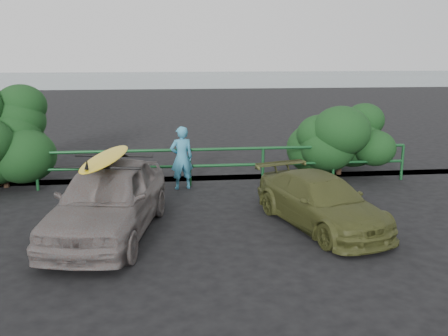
# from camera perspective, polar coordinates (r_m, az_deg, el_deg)

# --- Properties ---
(ground) EXTENTS (80.00, 80.00, 0.00)m
(ground) POSITION_cam_1_polar(r_m,az_deg,el_deg) (8.87, -8.98, -10.75)
(ground) COLOR black
(ocean) EXTENTS (200.00, 200.00, 0.00)m
(ocean) POSITION_cam_1_polar(r_m,az_deg,el_deg) (68.19, -6.87, 10.20)
(ocean) COLOR slate
(ocean) RESTS_ON ground
(guardrail) EXTENTS (14.00, 0.08, 1.04)m
(guardrail) POSITION_cam_1_polar(r_m,az_deg,el_deg) (13.46, -8.18, -0.02)
(guardrail) COLOR #134520
(guardrail) RESTS_ON ground
(shrub_right) EXTENTS (3.20, 2.40, 1.91)m
(shrub_right) POSITION_cam_1_polar(r_m,az_deg,el_deg) (14.58, 11.88, 2.60)
(shrub_right) COLOR #153B17
(shrub_right) RESTS_ON ground
(sedan) EXTENTS (2.46, 4.54, 1.47)m
(sedan) POSITION_cam_1_polar(r_m,az_deg,el_deg) (10.11, -13.11, -3.46)
(sedan) COLOR #69605E
(sedan) RESTS_ON ground
(olive_vehicle) EXTENTS (2.49, 3.93, 1.06)m
(olive_vehicle) POSITION_cam_1_polar(r_m,az_deg,el_deg) (10.57, 11.02, -3.78)
(olive_vehicle) COLOR #41461F
(olive_vehicle) RESTS_ON ground
(man) EXTENTS (0.68, 0.52, 1.67)m
(man) POSITION_cam_1_polar(r_m,az_deg,el_deg) (13.15, -4.86, 1.17)
(man) COLOR teal
(man) RESTS_ON ground
(roof_rack) EXTENTS (1.79, 1.40, 0.05)m
(roof_rack) POSITION_cam_1_polar(r_m,az_deg,el_deg) (9.93, -13.34, 0.74)
(roof_rack) COLOR black
(roof_rack) RESTS_ON sedan
(surfboard) EXTENTS (1.00, 2.69, 0.08)m
(surfboard) POSITION_cam_1_polar(r_m,az_deg,el_deg) (9.91, -13.36, 1.11)
(surfboard) COLOR gold
(surfboard) RESTS_ON roof_rack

